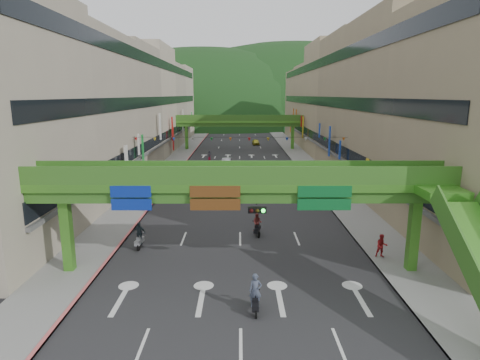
# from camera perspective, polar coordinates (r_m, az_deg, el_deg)

# --- Properties ---
(ground) EXTENTS (320.00, 320.00, 0.00)m
(ground) POSITION_cam_1_polar(r_m,az_deg,el_deg) (21.33, 0.09, -19.68)
(ground) COLOR black
(ground) RESTS_ON ground
(road_slab) EXTENTS (18.00, 140.00, 0.02)m
(road_slab) POSITION_cam_1_polar(r_m,az_deg,el_deg) (69.05, -0.05, 2.71)
(road_slab) COLOR #28282B
(road_slab) RESTS_ON ground
(sidewalk_left) EXTENTS (4.00, 140.00, 0.15)m
(sidewalk_left) POSITION_cam_1_polar(r_m,az_deg,el_deg) (69.90, -9.11, 2.73)
(sidewalk_left) COLOR gray
(sidewalk_left) RESTS_ON ground
(sidewalk_right) EXTENTS (4.00, 140.00, 0.15)m
(sidewalk_right) POSITION_cam_1_polar(r_m,az_deg,el_deg) (69.92, 9.02, 2.74)
(sidewalk_right) COLOR gray
(sidewalk_right) RESTS_ON ground
(curb_left) EXTENTS (0.20, 140.00, 0.18)m
(curb_left) POSITION_cam_1_polar(r_m,az_deg,el_deg) (69.63, -7.56, 2.75)
(curb_left) COLOR #CC5959
(curb_left) RESTS_ON ground
(curb_right) EXTENTS (0.20, 140.00, 0.18)m
(curb_right) POSITION_cam_1_polar(r_m,az_deg,el_deg) (69.64, 7.47, 2.76)
(curb_right) COLOR gray
(curb_right) RESTS_ON ground
(building_row_left) EXTENTS (12.80, 95.00, 19.00)m
(building_row_left) POSITION_cam_1_polar(r_m,az_deg,el_deg) (70.72, -15.83, 10.18)
(building_row_left) COLOR #9E937F
(building_row_left) RESTS_ON ground
(building_row_right) EXTENTS (12.80, 95.00, 19.00)m
(building_row_right) POSITION_cam_1_polar(r_m,az_deg,el_deg) (70.76, 15.73, 10.19)
(building_row_right) COLOR gray
(building_row_right) RESTS_ON ground
(overpass_near) EXTENTS (28.00, 12.27, 7.10)m
(overpass_near) POSITION_cam_1_polar(r_m,az_deg,el_deg) (24.29, 2.25, -2.28)
(overpass_near) COLOR #4C9E2D
(overpass_near) RESTS_ON ground
(overpass_far) EXTENTS (28.00, 2.20, 7.10)m
(overpass_far) POSITION_cam_1_polar(r_m,az_deg,el_deg) (83.34, -0.06, 8.06)
(overpass_far) COLOR #4C9E2D
(overpass_far) RESTS_ON ground
(hill_left) EXTENTS (168.00, 140.00, 112.00)m
(hill_left) POSITION_cam_1_polar(r_m,az_deg,el_deg) (179.11, -4.94, 8.42)
(hill_left) COLOR #1C4419
(hill_left) RESTS_ON ground
(hill_right) EXTENTS (208.00, 176.00, 128.00)m
(hill_right) POSITION_cam_1_polar(r_m,az_deg,el_deg) (200.03, 7.18, 8.75)
(hill_right) COLOR #1C4419
(hill_right) RESTS_ON ground
(bunting_string) EXTENTS (26.00, 0.36, 0.47)m
(bunting_string) POSITION_cam_1_polar(r_m,az_deg,el_deg) (48.42, -0.02, 5.82)
(bunting_string) COLOR black
(bunting_string) RESTS_ON ground
(scooter_rider_near) EXTENTS (0.67, 1.60, 2.16)m
(scooter_rider_near) POSITION_cam_1_polar(r_m,az_deg,el_deg) (21.70, 2.21, -15.98)
(scooter_rider_near) COLOR black
(scooter_rider_near) RESTS_ON ground
(scooter_rider_mid) EXTENTS (0.84, 1.58, 1.85)m
(scooter_rider_mid) POSITION_cam_1_polar(r_m,az_deg,el_deg) (32.61, 2.47, -6.33)
(scooter_rider_mid) COLOR black
(scooter_rider_mid) RESTS_ON ground
(scooter_rider_left) EXTENTS (1.02, 1.60, 2.02)m
(scooter_rider_left) POSITION_cam_1_polar(r_m,az_deg,el_deg) (30.89, -14.15, -7.62)
(scooter_rider_left) COLOR #999AA1
(scooter_rider_left) RESTS_ON ground
(scooter_rider_far) EXTENTS (0.79, 1.60, 1.90)m
(scooter_rider_far) POSITION_cam_1_polar(r_m,az_deg,el_deg) (68.21, -4.38, 3.36)
(scooter_rider_far) COLOR maroon
(scooter_rider_far) RESTS_ON ground
(parked_scooter_row) EXTENTS (1.60, 7.15, 1.08)m
(parked_scooter_row) POSITION_cam_1_polar(r_m,az_deg,el_deg) (44.43, 10.11, -2.07)
(parked_scooter_row) COLOR black
(parked_scooter_row) RESTS_ON ground
(car_silver) EXTENTS (1.74, 4.14, 1.33)m
(car_silver) POSITION_cam_1_polar(r_m,az_deg,el_deg) (63.75, -1.94, 2.52)
(car_silver) COLOR #B0AFB7
(car_silver) RESTS_ON ground
(car_yellow) EXTENTS (1.72, 3.79, 1.26)m
(car_yellow) POSITION_cam_1_polar(r_m,az_deg,el_deg) (91.54, 2.26, 5.41)
(car_yellow) COLOR gold
(car_yellow) RESTS_ON ground
(pedestrian_red) EXTENTS (0.82, 0.66, 1.64)m
(pedestrian_red) POSITION_cam_1_polar(r_m,az_deg,el_deg) (29.81, 19.48, -9.09)
(pedestrian_red) COLOR #AD1B1F
(pedestrian_red) RESTS_ON ground
(pedestrian_dark) EXTENTS (1.03, 0.45, 1.73)m
(pedestrian_dark) POSITION_cam_1_polar(r_m,az_deg,el_deg) (53.40, 10.59, 0.67)
(pedestrian_dark) COLOR black
(pedestrian_dark) RESTS_ON ground
(pedestrian_blue) EXTENTS (0.84, 0.67, 1.58)m
(pedestrian_blue) POSITION_cam_1_polar(r_m,az_deg,el_deg) (49.99, 14.10, -0.35)
(pedestrian_blue) COLOR #2F434F
(pedestrian_blue) RESTS_ON ground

